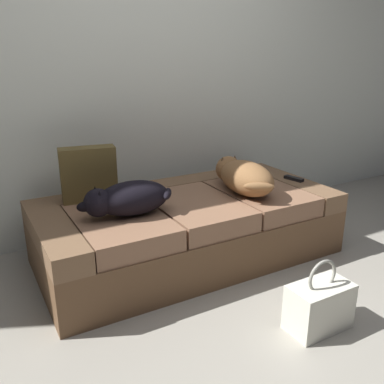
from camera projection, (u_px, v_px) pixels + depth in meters
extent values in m
plane|color=#9E998D|center=(299.00, 348.00, 1.96)|extent=(10.00, 10.00, 0.00)
cube|color=silver|center=(141.00, 40.00, 2.97)|extent=(6.40, 0.10, 2.80)
cube|color=brown|center=(188.00, 236.00, 2.79)|extent=(1.92, 0.93, 0.30)
cube|color=brown|center=(53.00, 233.00, 2.33)|extent=(0.20, 0.93, 0.12)
cube|color=brown|center=(289.00, 186.00, 3.13)|extent=(0.20, 0.93, 0.12)
cube|color=brown|center=(164.00, 191.00, 3.03)|extent=(1.52, 0.20, 0.12)
cube|color=#8B6348|center=(120.00, 227.00, 2.41)|extent=(0.49, 0.71, 0.12)
cube|color=#8B6348|center=(196.00, 211.00, 2.64)|extent=(0.49, 0.71, 0.12)
cube|color=#8B6348|center=(260.00, 198.00, 2.88)|extent=(0.49, 0.71, 0.12)
ellipsoid|color=black|center=(133.00, 198.00, 2.40)|extent=(0.44, 0.26, 0.20)
sphere|color=black|center=(98.00, 203.00, 2.30)|extent=(0.16, 0.16, 0.16)
ellipsoid|color=black|center=(85.00, 207.00, 2.28)|extent=(0.10, 0.06, 0.06)
cone|color=black|center=(100.00, 195.00, 2.25)|extent=(0.04, 0.04, 0.05)
cone|color=black|center=(95.00, 190.00, 2.32)|extent=(0.04, 0.04, 0.05)
ellipsoid|color=black|center=(167.00, 194.00, 2.44)|extent=(0.13, 0.17, 0.05)
ellipsoid|color=olive|center=(246.00, 178.00, 2.74)|extent=(0.29, 0.49, 0.22)
sphere|color=olive|center=(228.00, 169.00, 2.93)|extent=(0.18, 0.18, 0.18)
ellipsoid|color=brown|center=(223.00, 168.00, 3.00)|extent=(0.07, 0.11, 0.06)
cone|color=brown|center=(223.00, 160.00, 2.89)|extent=(0.05, 0.05, 0.05)
cone|color=brown|center=(235.00, 159.00, 2.93)|extent=(0.05, 0.05, 0.05)
ellipsoid|color=olive|center=(259.00, 187.00, 2.53)|extent=(0.19, 0.15, 0.05)
cube|color=black|center=(294.00, 179.00, 3.07)|extent=(0.08, 0.16, 0.02)
cube|color=brown|center=(89.00, 174.00, 2.61)|extent=(0.35, 0.17, 0.34)
cube|color=silver|center=(319.00, 307.00, 2.07)|extent=(0.32, 0.18, 0.24)
torus|color=#9D9C8F|center=(322.00, 276.00, 2.01)|extent=(0.18, 0.02, 0.18)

